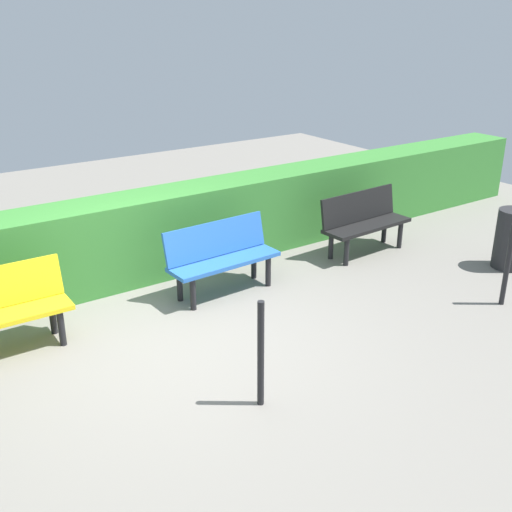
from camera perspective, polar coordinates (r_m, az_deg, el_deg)
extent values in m
plane|color=gray|center=(6.47, -8.10, -8.03)|extent=(16.97, 16.97, 0.00)
cube|color=black|center=(8.70, 10.38, 2.82)|extent=(1.41, 0.49, 0.05)
cube|color=black|center=(8.74, 9.57, 4.61)|extent=(1.40, 0.18, 0.42)
cylinder|color=black|center=(9.07, 13.33, 1.92)|extent=(0.07, 0.07, 0.39)
cylinder|color=black|center=(9.25, 11.92, 2.43)|extent=(0.07, 0.07, 0.39)
cylinder|color=black|center=(8.30, 8.46, 0.39)|extent=(0.07, 0.07, 0.39)
cylinder|color=black|center=(8.49, 7.03, 0.98)|extent=(0.07, 0.07, 0.39)
cube|color=blue|center=(7.32, -2.95, -0.51)|extent=(1.41, 0.48, 0.05)
cube|color=blue|center=(7.39, -3.81, 1.62)|extent=(1.40, 0.19, 0.42)
cylinder|color=black|center=(7.60, 1.15, -1.44)|extent=(0.07, 0.07, 0.39)
cylinder|color=black|center=(7.82, -0.21, -0.74)|extent=(0.07, 0.07, 0.39)
cylinder|color=black|center=(7.03, -5.92, -3.57)|extent=(0.07, 0.07, 0.39)
cylinder|color=black|center=(7.27, -7.16, -2.75)|extent=(0.07, 0.07, 0.39)
cube|color=yellow|center=(6.52, -22.82, -5.27)|extent=(1.37, 0.43, 0.05)
cylinder|color=black|center=(6.58, -17.75, -6.44)|extent=(0.07, 0.07, 0.39)
cylinder|color=black|center=(6.84, -18.51, -5.41)|extent=(0.07, 0.07, 0.39)
cube|color=#387F33|center=(8.13, -7.02, 2.59)|extent=(12.97, 0.68, 1.08)
cylinder|color=black|center=(7.57, 22.49, -0.77)|extent=(0.06, 0.06, 1.00)
cylinder|color=black|center=(5.24, 0.45, -9.18)|extent=(0.06, 0.06, 1.00)
cylinder|color=#262628|center=(8.76, 22.83, 1.48)|extent=(0.44, 0.44, 0.80)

